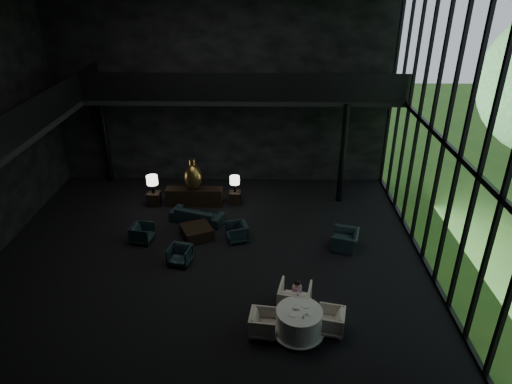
{
  "coord_description": "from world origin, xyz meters",
  "views": [
    {
      "loc": [
        1.8,
        -12.5,
        8.53
      ],
      "look_at": [
        1.52,
        0.5,
        2.08
      ],
      "focal_mm": 32.0,
      "sensor_mm": 36.0,
      "label": 1
    }
  ],
  "objects_px": {
    "bronze_urn": "(193,176)",
    "sofa": "(197,213)",
    "table_lamp_left": "(152,181)",
    "lounge_armchair_south": "(180,255)",
    "window_armchair": "(345,238)",
    "dining_chair_east": "(331,321)",
    "coffee_table": "(197,232)",
    "dining_table": "(299,324)",
    "console": "(194,197)",
    "lounge_armchair_east": "(237,232)",
    "table_lamp_right": "(235,181)",
    "side_table_left": "(154,199)",
    "lounge_armchair_west": "(142,233)",
    "child": "(297,289)",
    "dining_chair_north": "(295,295)",
    "dining_chair_west": "(264,323)",
    "side_table_right": "(235,197)"
  },
  "relations": [
    {
      "from": "lounge_armchair_east",
      "to": "coffee_table",
      "type": "distance_m",
      "value": 1.42
    },
    {
      "from": "console",
      "to": "dining_chair_west",
      "type": "height_order",
      "value": "console"
    },
    {
      "from": "lounge_armchair_west",
      "to": "coffee_table",
      "type": "xyz_separation_m",
      "value": [
        1.82,
        0.29,
        -0.11
      ]
    },
    {
      "from": "dining_chair_west",
      "to": "lounge_armchair_east",
      "type": "bearing_deg",
      "value": 18.86
    },
    {
      "from": "dining_chair_west",
      "to": "table_lamp_right",
      "type": "bearing_deg",
      "value": 16.14
    },
    {
      "from": "side_table_left",
      "to": "dining_chair_west",
      "type": "distance_m",
      "value": 8.28
    },
    {
      "from": "window_armchair",
      "to": "coffee_table",
      "type": "distance_m",
      "value": 5.1
    },
    {
      "from": "sofa",
      "to": "table_lamp_left",
      "type": "bearing_deg",
      "value": -15.92
    },
    {
      "from": "side_table_left",
      "to": "dining_table",
      "type": "height_order",
      "value": "dining_table"
    },
    {
      "from": "coffee_table",
      "to": "dining_table",
      "type": "bearing_deg",
      "value": -54.61
    },
    {
      "from": "sofa",
      "to": "dining_chair_east",
      "type": "distance_m",
      "value": 7.0
    },
    {
      "from": "lounge_armchair_south",
      "to": "child",
      "type": "height_order",
      "value": "child"
    },
    {
      "from": "dining_table",
      "to": "coffee_table",
      "type": "bearing_deg",
      "value": 125.39
    },
    {
      "from": "table_lamp_left",
      "to": "dining_chair_east",
      "type": "xyz_separation_m",
      "value": [
        6.11,
        -6.89,
        -0.73
      ]
    },
    {
      "from": "side_table_left",
      "to": "sofa",
      "type": "height_order",
      "value": "sofa"
    },
    {
      "from": "window_armchair",
      "to": "dining_table",
      "type": "bearing_deg",
      "value": -8.79
    },
    {
      "from": "lounge_armchair_east",
      "to": "dining_chair_west",
      "type": "bearing_deg",
      "value": -4.63
    },
    {
      "from": "side_table_left",
      "to": "child",
      "type": "relative_size",
      "value": 0.94
    },
    {
      "from": "bronze_urn",
      "to": "lounge_armchair_south",
      "type": "relative_size",
      "value": 2.06
    },
    {
      "from": "dining_table",
      "to": "lounge_armchair_west",
      "type": "bearing_deg",
      "value": 139.77
    },
    {
      "from": "bronze_urn",
      "to": "sofa",
      "type": "bearing_deg",
      "value": -77.5
    },
    {
      "from": "coffee_table",
      "to": "dining_chair_north",
      "type": "height_order",
      "value": "dining_chair_north"
    },
    {
      "from": "console",
      "to": "dining_chair_north",
      "type": "relative_size",
      "value": 2.28
    },
    {
      "from": "lounge_armchair_west",
      "to": "dining_table",
      "type": "distance_m",
      "value": 6.66
    },
    {
      "from": "table_lamp_right",
      "to": "sofa",
      "type": "bearing_deg",
      "value": -130.17
    },
    {
      "from": "sofa",
      "to": "window_armchair",
      "type": "height_order",
      "value": "window_armchair"
    },
    {
      "from": "table_lamp_right",
      "to": "dining_chair_north",
      "type": "bearing_deg",
      "value": -72.15
    },
    {
      "from": "window_armchair",
      "to": "dining_chair_east",
      "type": "bearing_deg",
      "value": 1.22
    },
    {
      "from": "dining_chair_east",
      "to": "lounge_armchair_west",
      "type": "bearing_deg",
      "value": -112.78
    },
    {
      "from": "side_table_left",
      "to": "lounge_armchair_west",
      "type": "bearing_deg",
      "value": -85.75
    },
    {
      "from": "bronze_urn",
      "to": "sofa",
      "type": "xyz_separation_m",
      "value": [
        0.29,
        -1.33,
        -0.88
      ]
    },
    {
      "from": "lounge_armchair_south",
      "to": "window_armchair",
      "type": "xyz_separation_m",
      "value": [
        5.38,
        1.02,
        0.07
      ]
    },
    {
      "from": "side_table_left",
      "to": "sofa",
      "type": "xyz_separation_m",
      "value": [
        1.89,
        -1.31,
        0.1
      ]
    },
    {
      "from": "table_lamp_right",
      "to": "child",
      "type": "height_order",
      "value": "table_lamp_right"
    },
    {
      "from": "table_lamp_left",
      "to": "sofa",
      "type": "bearing_deg",
      "value": -34.47
    },
    {
      "from": "console",
      "to": "dining_chair_north",
      "type": "bearing_deg",
      "value": -59.27
    },
    {
      "from": "lounge_armchair_east",
      "to": "coffee_table",
      "type": "xyz_separation_m",
      "value": [
        -1.41,
        0.13,
        -0.11
      ]
    },
    {
      "from": "dining_table",
      "to": "lounge_armchair_east",
      "type": "bearing_deg",
      "value": 112.53
    },
    {
      "from": "table_lamp_left",
      "to": "child",
      "type": "bearing_deg",
      "value": -49.2
    },
    {
      "from": "dining_chair_west",
      "to": "bronze_urn",
      "type": "bearing_deg",
      "value": 28.45
    },
    {
      "from": "console",
      "to": "lounge_armchair_south",
      "type": "xyz_separation_m",
      "value": [
        0.11,
        -4.02,
        -0.05
      ]
    },
    {
      "from": "bronze_urn",
      "to": "lounge_armchair_west",
      "type": "distance_m",
      "value": 3.21
    },
    {
      "from": "side_table_right",
      "to": "lounge_armchair_east",
      "type": "xyz_separation_m",
      "value": [
        0.24,
        -2.76,
        0.07
      ]
    },
    {
      "from": "sofa",
      "to": "dining_chair_west",
      "type": "height_order",
      "value": "sofa"
    },
    {
      "from": "console",
      "to": "bronze_urn",
      "type": "bearing_deg",
      "value": -90.0
    },
    {
      "from": "dining_chair_east",
      "to": "lounge_armchair_south",
      "type": "bearing_deg",
      "value": -111.02
    },
    {
      "from": "lounge_armchair_west",
      "to": "sofa",
      "type": "bearing_deg",
      "value": -40.86
    },
    {
      "from": "dining_chair_north",
      "to": "dining_chair_west",
      "type": "height_order",
      "value": "dining_chair_north"
    },
    {
      "from": "dining_chair_east",
      "to": "coffee_table",
      "type": "bearing_deg",
      "value": -125.07
    },
    {
      "from": "side_table_left",
      "to": "lounge_armchair_east",
      "type": "bearing_deg",
      "value": -36.71
    }
  ]
}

